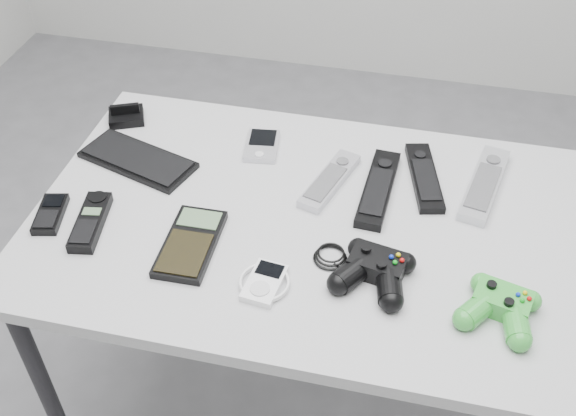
% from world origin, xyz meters
% --- Properties ---
extents(floor, '(3.50, 3.50, 0.00)m').
position_xyz_m(floor, '(0.00, 0.00, 0.00)').
color(floor, slate).
rests_on(floor, ground).
extents(desk, '(1.09, 0.70, 0.73)m').
position_xyz_m(desk, '(0.03, -0.07, 0.67)').
color(desk, '#B0B0B3').
rests_on(desk, floor).
extents(pda_keyboard, '(0.27, 0.18, 0.02)m').
position_xyz_m(pda_keyboard, '(-0.37, 0.03, 0.74)').
color(pda_keyboard, black).
rests_on(pda_keyboard, desk).
extents(dock_bracket, '(0.10, 0.10, 0.04)m').
position_xyz_m(dock_bracket, '(-0.46, 0.17, 0.75)').
color(dock_bracket, black).
rests_on(dock_bracket, desk).
extents(pda, '(0.08, 0.12, 0.02)m').
position_xyz_m(pda, '(-0.12, 0.14, 0.74)').
color(pda, '#B7B6BE').
rests_on(pda, desk).
extents(remote_silver_a, '(0.10, 0.20, 0.02)m').
position_xyz_m(remote_silver_a, '(0.05, 0.05, 0.74)').
color(remote_silver_a, '#B7B6BE').
rests_on(remote_silver_a, desk).
extents(remote_black_a, '(0.07, 0.24, 0.02)m').
position_xyz_m(remote_black_a, '(0.15, 0.04, 0.74)').
color(remote_black_a, black).
rests_on(remote_black_a, desk).
extents(remote_black_b, '(0.10, 0.22, 0.02)m').
position_xyz_m(remote_black_b, '(0.24, 0.10, 0.74)').
color(remote_black_b, black).
rests_on(remote_black_b, desk).
extents(remote_silver_b, '(0.11, 0.25, 0.02)m').
position_xyz_m(remote_silver_b, '(0.37, 0.11, 0.74)').
color(remote_silver_b, '#B8B9BF').
rests_on(remote_silver_b, desk).
extents(mobile_phone, '(0.07, 0.12, 0.02)m').
position_xyz_m(mobile_phone, '(-0.47, -0.18, 0.74)').
color(mobile_phone, black).
rests_on(mobile_phone, desk).
extents(cordless_handset, '(0.07, 0.16, 0.02)m').
position_xyz_m(cordless_handset, '(-0.38, -0.18, 0.74)').
color(cordless_handset, black).
rests_on(cordless_handset, desk).
extents(calculator, '(0.10, 0.19, 0.02)m').
position_xyz_m(calculator, '(-0.17, -0.19, 0.74)').
color(calculator, black).
rests_on(calculator, desk).
extents(mp3_player, '(0.10, 0.11, 0.02)m').
position_xyz_m(mp3_player, '(-0.01, -0.26, 0.74)').
color(mp3_player, white).
rests_on(mp3_player, desk).
extents(controller_black, '(0.26, 0.19, 0.05)m').
position_xyz_m(controller_black, '(0.17, -0.19, 0.75)').
color(controller_black, black).
rests_on(controller_black, desk).
extents(controller_green, '(0.16, 0.17, 0.05)m').
position_xyz_m(controller_green, '(0.39, -0.23, 0.75)').
color(controller_green, '#2A8A25').
rests_on(controller_green, desk).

